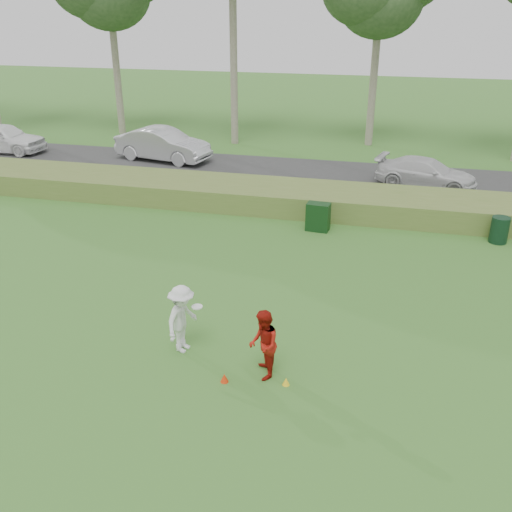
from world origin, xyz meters
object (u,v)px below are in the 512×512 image
(player_white, at_px, (182,319))
(car_mid, at_px, (163,145))
(player_red, at_px, (263,345))
(utility_cabinet, at_px, (318,217))
(trash_bin, at_px, (499,230))
(car_right, at_px, (426,173))
(cone_orange, at_px, (224,378))
(cone_yellow, at_px, (286,381))
(car_left, at_px, (3,138))

(player_white, xyz_separation_m, car_mid, (-7.51, 17.09, 0.03))
(player_red, relative_size, utility_cabinet, 1.58)
(trash_bin, height_order, car_right, car_right)
(player_red, height_order, cone_orange, player_red)
(player_white, bearing_deg, cone_orange, -116.02)
(player_white, relative_size, car_mid, 0.34)
(cone_yellow, bearing_deg, car_left, 138.63)
(player_red, relative_size, car_right, 0.37)
(utility_cabinet, height_order, car_mid, car_mid)
(player_white, height_order, car_left, player_white)
(player_white, bearing_deg, car_mid, 34.56)
(cone_orange, relative_size, car_right, 0.05)
(car_left, bearing_deg, car_right, -91.75)
(cone_orange, bearing_deg, trash_bin, 54.96)
(cone_orange, xyz_separation_m, cone_yellow, (1.40, 0.22, -0.01))
(utility_cabinet, xyz_separation_m, trash_bin, (6.51, 0.37, -0.06))
(player_white, height_order, utility_cabinet, player_white)
(cone_orange, relative_size, trash_bin, 0.22)
(cone_yellow, relative_size, utility_cabinet, 0.17)
(cone_yellow, relative_size, car_right, 0.04)
(cone_orange, relative_size, car_left, 0.04)
(player_white, bearing_deg, trash_bin, -31.95)
(player_red, relative_size, car_left, 0.35)
(cone_orange, bearing_deg, car_right, 73.64)
(cone_yellow, height_order, car_left, car_left)
(utility_cabinet, relative_size, trash_bin, 1.12)
(utility_cabinet, bearing_deg, car_mid, 145.07)
(utility_cabinet, relative_size, car_left, 0.22)
(cone_orange, relative_size, cone_yellow, 1.12)
(car_right, bearing_deg, cone_yellow, -178.49)
(player_white, relative_size, car_left, 0.37)
(car_right, bearing_deg, utility_cabinet, 161.15)
(player_red, bearing_deg, player_white, -122.97)
(cone_orange, xyz_separation_m, trash_bin, (7.23, 10.31, 0.37))
(cone_orange, height_order, utility_cabinet, utility_cabinet)
(player_white, xyz_separation_m, player_red, (2.18, -0.58, -0.04))
(cone_yellow, distance_m, car_left, 26.41)
(cone_yellow, xyz_separation_m, trash_bin, (5.84, 10.09, 0.38))
(player_red, height_order, car_mid, car_mid)
(cone_orange, distance_m, car_right, 17.13)
(trash_bin, bearing_deg, car_right, 111.52)
(utility_cabinet, bearing_deg, cone_orange, -88.70)
(cone_orange, height_order, car_right, car_right)
(trash_bin, distance_m, car_right, 6.58)
(player_white, xyz_separation_m, car_right, (6.19, 15.40, -0.16))
(car_left, bearing_deg, car_mid, -86.04)
(cone_orange, xyz_separation_m, car_right, (4.82, 16.43, 0.62))
(cone_yellow, distance_m, car_mid, 20.64)
(player_red, xyz_separation_m, utility_cabinet, (-0.09, 9.50, -0.31))
(cone_yellow, bearing_deg, player_red, 159.00)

